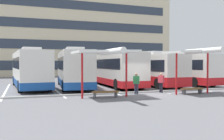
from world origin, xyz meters
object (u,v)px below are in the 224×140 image
coach_bus_2 (114,69)px  waiting_passenger_0 (136,82)px  coach_bus_4 (179,69)px  bench_1 (192,90)px  coach_bus_1 (73,69)px  waiting_shelter_0 (106,53)px  coach_bus_3 (147,70)px  waiting_passenger_1 (161,81)px  bench_0 (105,93)px  coach_bus_0 (30,69)px  waiting_shelter_1 (195,52)px

coach_bus_2 → waiting_passenger_0: 7.54m
coach_bus_4 → bench_1: 9.62m
coach_bus_1 → coach_bus_2: (4.32, 0.47, -0.07)m
coach_bus_1 → waiting_shelter_0: (0.59, -8.22, 1.24)m
coach_bus_3 → waiting_passenger_1: coach_bus_3 is taller
coach_bus_2 → bench_0: (-3.73, -8.52, -1.39)m
coach_bus_0 → coach_bus_2: (8.33, -0.41, -0.05)m
coach_bus_4 → waiting_shelter_0: (-11.51, -8.29, 1.37)m
waiting_passenger_1 → waiting_passenger_0: bearing=-172.8°
waiting_passenger_1 → coach_bus_3: bearing=71.5°
coach_bus_4 → waiting_passenger_1: 9.31m
coach_bus_2 → waiting_passenger_1: (1.42, -7.15, -0.82)m
coach_bus_0 → coach_bus_2: coach_bus_0 is taller
coach_bus_0 → waiting_passenger_0: 10.84m
coach_bus_0 → waiting_passenger_1: bearing=-37.8°
coach_bus_1 → coach_bus_2: size_ratio=0.91×
coach_bus_1 → bench_1: size_ratio=6.01×
bench_0 → waiting_passenger_1: 5.36m
coach_bus_0 → coach_bus_1: size_ratio=1.01×
coach_bus_0 → bench_1: size_ratio=6.10×
coach_bus_0 → waiting_shelter_1: (11.52, -9.43, 1.40)m
waiting_passenger_0 → waiting_shelter_1: bearing=-21.1°
coach_bus_4 → waiting_passenger_0: bearing=-140.9°
bench_1 → waiting_passenger_1: 2.45m
coach_bus_4 → waiting_passenger_1: size_ratio=7.19×
coach_bus_3 → bench_0: 10.73m
waiting_shelter_0 → waiting_passenger_1: 5.78m
waiting_shelter_0 → waiting_shelter_1: size_ratio=1.09×
coach_bus_2 → coach_bus_4: (7.78, -0.39, -0.06)m
coach_bus_2 → bench_1: 9.41m
coach_bus_4 → coach_bus_3: bearing=-175.1°
coach_bus_4 → bench_1: size_ratio=6.31×
coach_bus_2 → bench_0: bearing=-113.6°
waiting_shelter_0 → coach_bus_3: bearing=47.4°
waiting_shelter_1 → waiting_passenger_1: bearing=133.3°
coach_bus_1 → coach_bus_2: 4.35m
waiting_shelter_0 → waiting_shelter_1: (6.91, -0.34, 0.13)m
coach_bus_0 → coach_bus_2: 8.34m
coach_bus_2 → waiting_passenger_1: 7.34m
waiting_shelter_1 → coach_bus_1: bearing=131.3°
coach_bus_1 → waiting_shelter_1: bearing=-48.7°
bench_1 → waiting_passenger_0: 4.33m
coach_bus_0 → bench_1: (11.52, -9.15, -1.44)m
coach_bus_2 → waiting_passenger_0: (-0.90, -7.44, -0.81)m
coach_bus_4 → waiting_shelter_0: bearing=-144.2°
coach_bus_4 → waiting_passenger_1: coach_bus_4 is taller
bench_0 → waiting_passenger_1: waiting_passenger_1 is taller
coach_bus_3 → waiting_shelter_1: bearing=-92.6°
bench_1 → waiting_passenger_0: waiting_passenger_0 is taller
waiting_shelter_1 → coach_bus_3: bearing=87.4°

